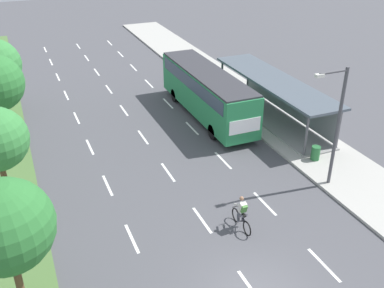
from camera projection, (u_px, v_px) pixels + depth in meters
The scene contains 11 objects.
median_strip at pixel (5, 126), 30.63m from camera, with size 2.60×52.00×0.12m, color #4C7038.
sidewalk_right at pixel (231, 90), 36.65m from camera, with size 4.50×52.00×0.15m, color #ADAAA3.
lane_divider_left at pixel (83, 131), 29.95m from camera, with size 0.14×45.21×0.01m.
lane_divider_center at pixel (133, 123), 31.15m from camera, with size 0.14×45.21×0.01m.
lane_divider_right at pixel (179, 115), 32.35m from camera, with size 0.14×45.21×0.01m.
bus_shelter at pixel (276, 94), 30.90m from camera, with size 2.90×12.07×2.86m.
bus at pixel (207, 89), 31.26m from camera, with size 2.54×11.29×3.37m.
cyclist at pixel (242, 214), 20.52m from camera, with size 0.46×1.82×1.71m.
median_tree_nearest at pixel (5, 227), 14.85m from camera, with size 3.35×3.35×5.43m.
streetlight at pixel (336, 120), 22.30m from camera, with size 1.91×0.24×6.50m.
trash_bin at pixel (315, 153), 26.12m from camera, with size 0.52×0.52×0.85m, color #286B38.
Camera 1 is at (-7.12, -10.52, 13.26)m, focal length 41.54 mm.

